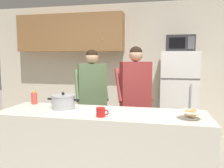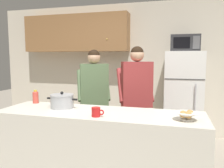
# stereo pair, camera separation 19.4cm
# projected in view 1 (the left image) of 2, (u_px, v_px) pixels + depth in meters

# --- Properties ---
(back_wall_unit) EXTENTS (6.00, 0.48, 2.60)m
(back_wall_unit) POSITION_uv_depth(u_px,v_px,m) (116.00, 60.00, 4.69)
(back_wall_unit) COLOR beige
(back_wall_unit) RESTS_ON ground
(kitchen_island) EXTENTS (2.29, 0.68, 0.92)m
(kitchen_island) POSITION_uv_depth(u_px,v_px,m) (102.00, 152.00, 2.56)
(kitchen_island) COLOR silver
(kitchen_island) RESTS_ON ground
(refrigerator) EXTENTS (0.64, 0.68, 1.63)m
(refrigerator) POSITION_uv_depth(u_px,v_px,m) (178.00, 97.00, 4.12)
(refrigerator) COLOR white
(refrigerator) RESTS_ON ground
(microwave) EXTENTS (0.48, 0.37, 0.28)m
(microwave) POSITION_uv_depth(u_px,v_px,m) (180.00, 44.00, 4.00)
(microwave) COLOR #2D2D30
(microwave) RESTS_ON refrigerator
(person_near_pot) EXTENTS (0.61, 0.56, 1.64)m
(person_near_pot) POSITION_uv_depth(u_px,v_px,m) (92.00, 91.00, 3.44)
(person_near_pot) COLOR #726656
(person_near_pot) RESTS_ON ground
(person_by_sink) EXTENTS (0.61, 0.56, 1.68)m
(person_by_sink) POSITION_uv_depth(u_px,v_px,m) (135.00, 90.00, 3.29)
(person_by_sink) COLOR black
(person_by_sink) RESTS_ON ground
(cooking_pot) EXTENTS (0.39, 0.28, 0.20)m
(cooking_pot) POSITION_uv_depth(u_px,v_px,m) (63.00, 102.00, 2.67)
(cooking_pot) COLOR #ADAFB5
(cooking_pot) RESTS_ON kitchen_island
(coffee_mug) EXTENTS (0.13, 0.09, 0.10)m
(coffee_mug) POSITION_uv_depth(u_px,v_px,m) (101.00, 112.00, 2.30)
(coffee_mug) COLOR red
(coffee_mug) RESTS_ON kitchen_island
(bread_bowl) EXTENTS (0.23, 0.23, 0.10)m
(bread_bowl) POSITION_uv_depth(u_px,v_px,m) (191.00, 114.00, 2.21)
(bread_bowl) COLOR white
(bread_bowl) RESTS_ON kitchen_island
(bottle_near_edge) EXTENTS (0.08, 0.08, 0.18)m
(bottle_near_edge) POSITION_uv_depth(u_px,v_px,m) (34.00, 98.00, 2.94)
(bottle_near_edge) COLOR #D84C3F
(bottle_near_edge) RESTS_ON kitchen_island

